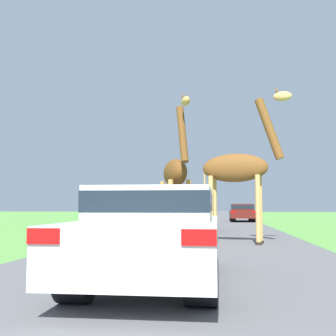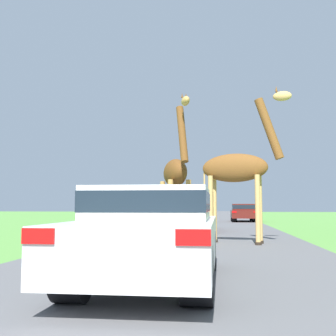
{
  "view_description": "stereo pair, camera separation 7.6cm",
  "coord_description": "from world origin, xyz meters",
  "px_view_note": "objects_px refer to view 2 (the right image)",
  "views": [
    {
      "loc": [
        0.72,
        -0.59,
        1.16
      ],
      "look_at": [
        -1.02,
        14.12,
        2.49
      ],
      "focal_mm": 45.0,
      "sensor_mm": 36.0,
      "label": 1
    },
    {
      "loc": [
        0.79,
        -0.58,
        1.16
      ],
      "look_at": [
        -1.02,
        14.12,
        2.49
      ],
      "focal_mm": 45.0,
      "sensor_mm": 36.0,
      "label": 2
    }
  ],
  "objects_px": {
    "car_lead_maroon": "(152,231)",
    "car_queue_right": "(172,212)",
    "giraffe_near_road": "(176,175)",
    "car_far_ahead": "(243,212)",
    "car_queue_left": "(195,215)",
    "giraffe_companion": "(239,168)"
  },
  "relations": [
    {
      "from": "giraffe_companion",
      "to": "car_lead_maroon",
      "type": "height_order",
      "value": "giraffe_companion"
    },
    {
      "from": "car_lead_maroon",
      "to": "car_far_ahead",
      "type": "distance_m",
      "value": 25.44
    },
    {
      "from": "car_lead_maroon",
      "to": "car_queue_left",
      "type": "height_order",
      "value": "car_lead_maroon"
    },
    {
      "from": "car_lead_maroon",
      "to": "car_far_ahead",
      "type": "relative_size",
      "value": 1.13
    },
    {
      "from": "car_queue_right",
      "to": "car_far_ahead",
      "type": "relative_size",
      "value": 1.09
    },
    {
      "from": "giraffe_near_road",
      "to": "car_far_ahead",
      "type": "height_order",
      "value": "giraffe_near_road"
    },
    {
      "from": "car_far_ahead",
      "to": "car_lead_maroon",
      "type": "bearing_deg",
      "value": -96.17
    },
    {
      "from": "giraffe_near_road",
      "to": "giraffe_companion",
      "type": "xyz_separation_m",
      "value": [
        2.13,
        -1.46,
        0.08
      ]
    },
    {
      "from": "giraffe_near_road",
      "to": "car_queue_left",
      "type": "height_order",
      "value": "giraffe_near_road"
    },
    {
      "from": "giraffe_companion",
      "to": "car_queue_left",
      "type": "relative_size",
      "value": 1.01
    },
    {
      "from": "giraffe_companion",
      "to": "car_queue_right",
      "type": "relative_size",
      "value": 1.05
    },
    {
      "from": "car_lead_maroon",
      "to": "car_queue_right",
      "type": "bearing_deg",
      "value": 95.65
    },
    {
      "from": "giraffe_near_road",
      "to": "car_far_ahead",
      "type": "xyz_separation_m",
      "value": [
        3.24,
        17.06,
        -1.54
      ]
    },
    {
      "from": "giraffe_near_road",
      "to": "car_lead_maroon",
      "type": "distance_m",
      "value": 8.38
    },
    {
      "from": "car_far_ahead",
      "to": "giraffe_companion",
      "type": "bearing_deg",
      "value": -93.43
    },
    {
      "from": "car_lead_maroon",
      "to": "car_queue_left",
      "type": "xyz_separation_m",
      "value": [
        -0.16,
        13.57,
        -0.03
      ]
    },
    {
      "from": "car_lead_maroon",
      "to": "car_queue_right",
      "type": "height_order",
      "value": "car_lead_maroon"
    },
    {
      "from": "car_lead_maroon",
      "to": "car_far_ahead",
      "type": "xyz_separation_m",
      "value": [
        2.74,
        25.3,
        -0.08
      ]
    },
    {
      "from": "giraffe_near_road",
      "to": "car_far_ahead",
      "type": "relative_size",
      "value": 1.17
    },
    {
      "from": "giraffe_near_road",
      "to": "car_lead_maroon",
      "type": "bearing_deg",
      "value": 73.29
    },
    {
      "from": "car_queue_left",
      "to": "car_queue_right",
      "type": "bearing_deg",
      "value": 103.01
    },
    {
      "from": "giraffe_companion",
      "to": "car_queue_right",
      "type": "distance_m",
      "value": 16.3
    }
  ]
}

